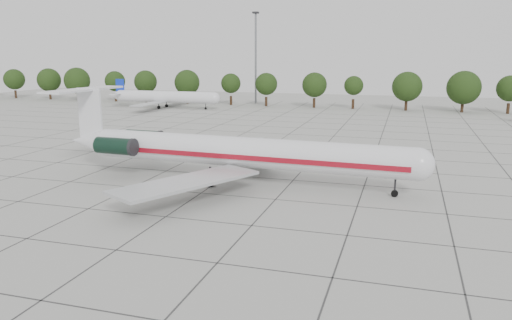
# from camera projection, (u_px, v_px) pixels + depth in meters

# --- Properties ---
(ground) EXTENTS (260.00, 260.00, 0.00)m
(ground) POSITION_uv_depth(u_px,v_px,m) (276.00, 200.00, 49.52)
(ground) COLOR #A6A69F
(ground) RESTS_ON ground
(apron_joints) EXTENTS (170.00, 170.00, 0.02)m
(apron_joints) POSITION_uv_depth(u_px,v_px,m) (305.00, 167.00, 63.55)
(apron_joints) COLOR #383838
(apron_joints) RESTS_ON ground
(main_airliner) EXTENTS (43.14, 33.86, 10.11)m
(main_airliner) POSITION_uv_depth(u_px,v_px,m) (225.00, 151.00, 55.74)
(main_airliner) COLOR silver
(main_airliner) RESTS_ON ground
(bg_airliner_b) EXTENTS (28.24, 27.20, 7.40)m
(bg_airliner_b) POSITION_uv_depth(u_px,v_px,m) (165.00, 97.00, 130.47)
(bg_airliner_b) COLOR silver
(bg_airliner_b) RESTS_ON ground
(tree_line) EXTENTS (249.86, 8.44, 10.22)m
(tree_line) POSITION_uv_depth(u_px,v_px,m) (315.00, 85.00, 131.09)
(tree_line) COLOR #332114
(tree_line) RESTS_ON ground
(floodlight_mast) EXTENTS (1.60, 1.60, 25.45)m
(floodlight_mast) POSITION_uv_depth(u_px,v_px,m) (256.00, 53.00, 141.08)
(floodlight_mast) COLOR slate
(floodlight_mast) RESTS_ON ground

